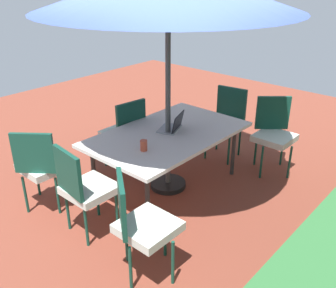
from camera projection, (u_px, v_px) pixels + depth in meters
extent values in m
cube|color=brown|center=(168.00, 187.00, 4.79)|extent=(10.00, 10.00, 0.02)
cube|color=silver|center=(168.00, 134.00, 4.49)|extent=(1.89, 1.15, 0.04)
cylinder|color=#333333|center=(182.00, 133.00, 5.44)|extent=(0.05, 0.05, 0.69)
cylinder|color=#333333|center=(94.00, 175.00, 4.36)|extent=(0.05, 0.05, 0.69)
cylinder|color=#333333|center=(233.00, 150.00, 4.92)|extent=(0.05, 0.05, 0.69)
cylinder|color=#333333|center=(148.00, 202.00, 3.85)|extent=(0.05, 0.05, 0.69)
cylinder|color=#4C4C4C|center=(168.00, 91.00, 4.26)|extent=(0.06, 0.06, 2.48)
cylinder|color=black|center=(168.00, 184.00, 4.78)|extent=(0.44, 0.44, 0.06)
cube|color=silver|center=(123.00, 133.00, 5.06)|extent=(0.46, 0.46, 0.08)
cube|color=#144738|center=(131.00, 119.00, 4.81)|extent=(0.44, 0.09, 0.45)
cylinder|color=#144738|center=(126.00, 143.00, 5.41)|extent=(0.03, 0.03, 0.45)
cylinder|color=#144738|center=(105.00, 151.00, 5.19)|extent=(0.03, 0.03, 0.45)
cylinder|color=#144738|center=(142.00, 152.00, 5.16)|extent=(0.03, 0.03, 0.45)
cylinder|color=#144738|center=(120.00, 160.00, 4.95)|extent=(0.03, 0.03, 0.45)
cube|color=silver|center=(224.00, 125.00, 5.33)|extent=(0.46, 0.46, 0.08)
cube|color=#144738|center=(232.00, 103.00, 5.37)|extent=(0.10, 0.44, 0.45)
cylinder|color=#144738|center=(206.00, 144.00, 5.39)|extent=(0.03, 0.03, 0.45)
cylinder|color=#144738|center=(229.00, 150.00, 5.21)|extent=(0.03, 0.03, 0.45)
cylinder|color=#144738|center=(217.00, 135.00, 5.66)|extent=(0.03, 0.03, 0.45)
cylinder|color=#144738|center=(240.00, 141.00, 5.48)|extent=(0.03, 0.03, 0.45)
cube|color=silver|center=(90.00, 189.00, 3.80)|extent=(0.46, 0.46, 0.08)
cube|color=#144738|center=(68.00, 173.00, 3.56)|extent=(0.09, 0.44, 0.45)
cylinder|color=#144738|center=(117.00, 212.00, 3.90)|extent=(0.03, 0.03, 0.45)
cylinder|color=#144738|center=(97.00, 198.00, 4.14)|extent=(0.03, 0.03, 0.45)
cylinder|color=#144738|center=(86.00, 227.00, 3.68)|extent=(0.03, 0.03, 0.45)
cylinder|color=#144738|center=(68.00, 211.00, 3.92)|extent=(0.03, 0.03, 0.45)
cube|color=silver|center=(44.00, 166.00, 4.24)|extent=(0.46, 0.46, 0.08)
cube|color=#144738|center=(33.00, 153.00, 3.93)|extent=(0.30, 0.37, 0.45)
cylinder|color=#144738|center=(67.00, 179.00, 4.50)|extent=(0.03, 0.03, 0.45)
cylinder|color=#144738|center=(37.00, 178.00, 4.52)|extent=(0.03, 0.03, 0.45)
cylinder|color=#144738|center=(58.00, 196.00, 4.18)|extent=(0.03, 0.03, 0.45)
cylinder|color=#144738|center=(26.00, 195.00, 4.19)|extent=(0.03, 0.03, 0.45)
cube|color=silver|center=(274.00, 138.00, 4.94)|extent=(0.46, 0.46, 0.08)
cube|color=#144738|center=(273.00, 113.00, 5.01)|extent=(0.32, 0.35, 0.45)
cylinder|color=#144738|center=(261.00, 162.00, 4.89)|extent=(0.03, 0.03, 0.45)
cylinder|color=#144738|center=(290.00, 162.00, 4.88)|extent=(0.03, 0.03, 0.45)
cylinder|color=#144738|center=(256.00, 150.00, 5.21)|extent=(0.03, 0.03, 0.45)
cylinder|color=#144738|center=(282.00, 150.00, 5.21)|extent=(0.03, 0.03, 0.45)
cube|color=silver|center=(148.00, 227.00, 3.25)|extent=(0.46, 0.46, 0.08)
cube|color=#144738|center=(122.00, 204.00, 3.10)|extent=(0.30, 0.37, 0.45)
cylinder|color=#144738|center=(173.00, 263.00, 3.24)|extent=(0.03, 0.03, 0.45)
cylinder|color=#144738|center=(165.00, 236.00, 3.56)|extent=(0.03, 0.03, 0.45)
cylinder|color=#144738|center=(131.00, 269.00, 3.17)|extent=(0.03, 0.03, 0.45)
cylinder|color=#144738|center=(127.00, 241.00, 3.49)|extent=(0.03, 0.03, 0.45)
cube|color=gray|center=(169.00, 129.00, 4.56)|extent=(0.38, 0.32, 0.02)
cube|color=black|center=(178.00, 122.00, 4.48)|extent=(0.32, 0.16, 0.20)
cylinder|color=#CC4C33|center=(144.00, 145.00, 4.03)|extent=(0.08, 0.08, 0.12)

